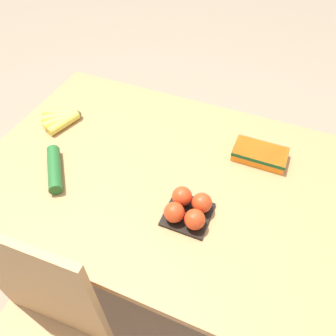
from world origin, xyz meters
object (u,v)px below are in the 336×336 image
(carrot_bag, at_px, (260,154))
(cucumber_near, at_px, (54,169))
(tomato_pack, at_px, (188,209))
(banana_bunch, at_px, (62,118))

(carrot_bag, bearing_deg, cucumber_near, 28.40)
(cucumber_near, bearing_deg, tomato_pack, -178.55)
(banana_bunch, distance_m, carrot_bag, 0.81)
(tomato_pack, xyz_separation_m, cucumber_near, (0.50, 0.01, -0.01))
(tomato_pack, relative_size, carrot_bag, 0.74)
(tomato_pack, bearing_deg, cucumber_near, 1.45)
(tomato_pack, bearing_deg, banana_bunch, -20.17)
(tomato_pack, distance_m, cucumber_near, 0.50)
(tomato_pack, relative_size, cucumber_near, 0.76)
(banana_bunch, height_order, carrot_bag, carrot_bag)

